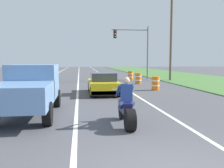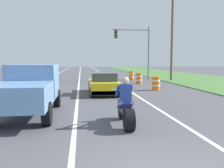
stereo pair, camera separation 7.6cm
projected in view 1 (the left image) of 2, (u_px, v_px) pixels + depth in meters
name	position (u px, v px, depth m)	size (l,w,h in m)	color
lane_stripe_left_solid	(41.00, 83.00, 23.45)	(0.14, 120.00, 0.01)	white
lane_stripe_right_solid	(114.00, 82.00, 24.39)	(0.14, 120.00, 0.01)	white
lane_stripe_centre_dashed	(78.00, 83.00, 23.92)	(0.14, 120.00, 0.01)	white
grass_verge_right	(209.00, 81.00, 25.71)	(10.00, 120.00, 0.06)	#477538
motorcycle_with_rider	(126.00, 108.00, 7.96)	(0.70, 2.21, 1.62)	black
sports_car_yellow	(103.00, 84.00, 15.82)	(1.84, 4.30, 1.37)	yellow
pickup_truck_left_lane_light_blue	(30.00, 88.00, 9.44)	(2.02, 4.80, 1.98)	#6B93C6
traffic_light_mast_near	(137.00, 44.00, 27.63)	(4.28, 0.34, 6.00)	gray
utility_pole_roadside	(171.00, 40.00, 25.71)	(0.24, 0.24, 8.65)	brown
construction_barrel_nearest	(155.00, 83.00, 17.71)	(0.58, 0.58, 1.00)	orange
construction_barrel_mid	(138.00, 78.00, 22.51)	(0.58, 0.58, 1.00)	orange
construction_barrel_far	(131.00, 76.00, 26.84)	(0.58, 0.58, 1.00)	orange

